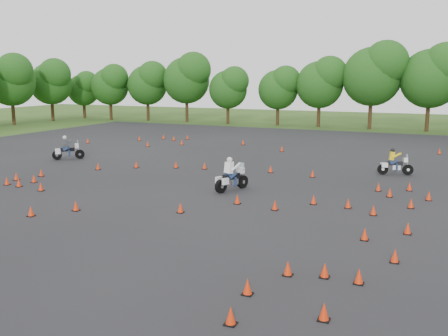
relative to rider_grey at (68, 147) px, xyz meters
name	(u,v)px	position (x,y,z in m)	size (l,w,h in m)	color
ground	(190,206)	(14.81, -8.63, -0.90)	(140.00, 140.00, 0.00)	#2D5119
asphalt_pad	(238,182)	(14.81, -2.63, -0.90)	(62.00, 62.00, 0.00)	black
treeline	(362,90)	(17.39, 26.06, 3.78)	(87.27, 32.18, 10.68)	#1E4D16
traffic_cones	(213,179)	(13.57, -3.41, -0.67)	(30.41, 32.99, 0.45)	red
rider_grey	(68,147)	(0.00, 0.00, 0.00)	(2.33, 0.72, 1.80)	#383B3F
rider_yellow	(396,162)	(23.01, 3.53, -0.06)	(2.18, 0.67, 1.69)	yellow
rider_white	(232,174)	(15.29, -4.68, 0.03)	(2.41, 0.74, 1.86)	white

